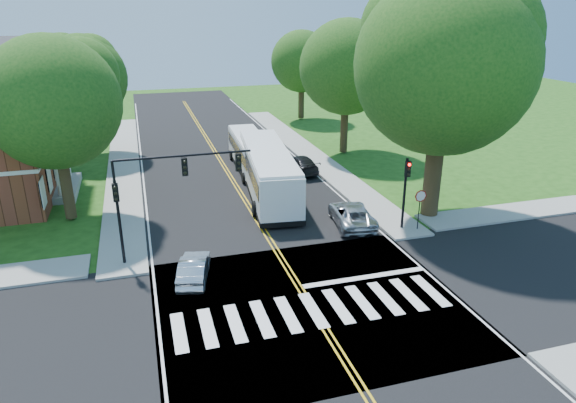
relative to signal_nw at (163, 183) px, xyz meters
name	(u,v)px	position (x,y,z in m)	size (l,w,h in m)	color
ground	(310,304)	(5.86, -6.43, -4.38)	(140.00, 140.00, 0.00)	#1D4711
road	(235,184)	(5.86, 11.57, -4.37)	(14.00, 96.00, 0.01)	black
cross_road	(310,304)	(5.86, -6.43, -4.37)	(60.00, 12.00, 0.01)	black
center_line	(226,169)	(5.86, 15.57, -4.36)	(0.36, 70.00, 0.01)	gold
edge_line_w	(143,176)	(-0.94, 15.57, -4.36)	(0.12, 70.00, 0.01)	silver
edge_line_e	(302,163)	(12.66, 15.57, -4.36)	(0.12, 70.00, 0.01)	silver
crosswalk	(313,310)	(5.86, -6.93, -4.36)	(12.60, 3.00, 0.01)	silver
stop_bar	(365,277)	(9.36, -4.83, -4.36)	(6.60, 0.40, 0.01)	silver
sidewalk_nw	(124,167)	(-2.44, 18.57, -4.30)	(2.60, 40.00, 0.15)	gray
sidewalk_ne	(308,152)	(14.16, 18.57, -4.30)	(2.60, 40.00, 0.15)	gray
sidewalk_xe	(554,207)	(25.86, 0.37, -4.30)	(20.00, 2.60, 0.15)	gray
tree_ne_big	(444,66)	(16.86, 1.57, 5.24)	(10.80, 10.80, 14.91)	#382716
tree_west_near	(53,103)	(-5.64, 7.57, 3.15)	(8.00, 8.00, 11.40)	#382716
tree_west_far	(83,78)	(-5.14, 23.57, 2.62)	(7.60, 7.60, 10.67)	#382716
tree_east_mid	(347,67)	(17.36, 17.57, 3.48)	(8.40, 8.40, 11.93)	#382716
tree_east_far	(302,61)	(18.36, 33.57, 2.48)	(7.20, 7.20, 10.34)	#382716
signal_nw	(163,183)	(0.00, 0.00, 0.00)	(7.15, 0.46, 5.66)	black
signal_ne	(406,184)	(14.06, 0.01, -1.41)	(0.30, 0.46, 4.40)	black
stop_sign	(420,200)	(14.86, -0.45, -2.35)	(0.76, 0.08, 2.53)	black
bus_lead	(268,171)	(7.74, 8.52, -2.57)	(4.31, 13.36, 3.40)	silver
bus_follow	(251,153)	(7.88, 14.70, -2.89)	(2.99, 10.96, 2.81)	silver
hatchback	(194,268)	(1.03, -2.58, -3.75)	(1.31, 3.77, 1.24)	silver
suv	(352,215)	(11.37, 1.61, -3.68)	(2.28, 4.94, 1.37)	#B9BCC0
dark_sedan	(300,164)	(11.64, 13.10, -3.68)	(1.92, 4.73, 1.37)	black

